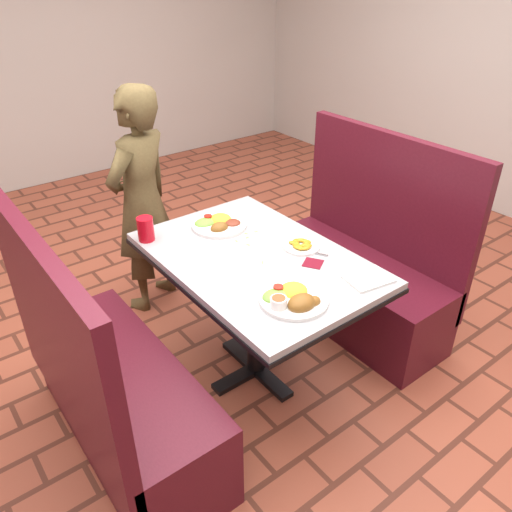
# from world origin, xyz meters

# --- Properties ---
(dining_table) EXTENTS (0.81, 1.21, 0.75)m
(dining_table) POSITION_xyz_m (0.00, 0.00, 0.65)
(dining_table) COLOR #A7A9AC
(dining_table) RESTS_ON ground
(booth_bench_left) EXTENTS (0.47, 1.20, 1.17)m
(booth_bench_left) POSITION_xyz_m (-0.80, 0.00, 0.33)
(booth_bench_left) COLOR #531320
(booth_bench_left) RESTS_ON ground
(booth_bench_right) EXTENTS (0.47, 1.20, 1.17)m
(booth_bench_right) POSITION_xyz_m (0.80, 0.00, 0.33)
(booth_bench_right) COLOR #531320
(booth_bench_right) RESTS_ON ground
(diner_person) EXTENTS (0.61, 0.53, 1.42)m
(diner_person) POSITION_xyz_m (-0.13, 0.98, 0.71)
(diner_person) COLOR brown
(diner_person) RESTS_ON ground
(near_dinner_plate) EXTENTS (0.30, 0.30, 0.09)m
(near_dinner_plate) POSITION_xyz_m (-0.11, -0.40, 0.78)
(near_dinner_plate) COLOR white
(near_dinner_plate) RESTS_ON dining_table
(far_dinner_plate) EXTENTS (0.30, 0.30, 0.08)m
(far_dinner_plate) POSITION_xyz_m (0.03, 0.38, 0.78)
(far_dinner_plate) COLOR white
(far_dinner_plate) RESTS_ON dining_table
(plantain_plate) EXTENTS (0.19, 0.19, 0.03)m
(plantain_plate) POSITION_xyz_m (0.23, -0.07, 0.76)
(plantain_plate) COLOR white
(plantain_plate) RESTS_ON dining_table
(maroon_napkin) EXTENTS (0.12, 0.12, 0.00)m
(maroon_napkin) POSITION_xyz_m (0.17, -0.22, 0.75)
(maroon_napkin) COLOR maroon
(maroon_napkin) RESTS_ON dining_table
(spoon_utensil) EXTENTS (0.07, 0.11, 0.00)m
(spoon_utensil) POSITION_xyz_m (0.25, -0.17, 0.75)
(spoon_utensil) COLOR #BDBDC1
(spoon_utensil) RESTS_ON dining_table
(red_tumbler) EXTENTS (0.08, 0.08, 0.13)m
(red_tumbler) POSITION_xyz_m (-0.35, 0.47, 0.81)
(red_tumbler) COLOR red
(red_tumbler) RESTS_ON dining_table
(paper_napkin) EXTENTS (0.22, 0.18, 0.01)m
(paper_napkin) POSITION_xyz_m (0.27, -0.48, 0.76)
(paper_napkin) COLOR white
(paper_napkin) RESTS_ON dining_table
(knife_utensil) EXTENTS (0.05, 0.16, 0.00)m
(knife_utensil) POSITION_xyz_m (-0.05, -0.36, 0.76)
(knife_utensil) COLOR silver
(knife_utensil) RESTS_ON dining_table
(fork_utensil) EXTENTS (0.01, 0.14, 0.00)m
(fork_utensil) POSITION_xyz_m (-0.13, -0.38, 0.76)
(fork_utensil) COLOR silver
(fork_utensil) RESTS_ON dining_table
(lettuce_shreds) EXTENTS (0.28, 0.32, 0.00)m
(lettuce_shreds) POSITION_xyz_m (0.04, 0.06, 0.75)
(lettuce_shreds) COLOR #8CCD52
(lettuce_shreds) RESTS_ON dining_table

